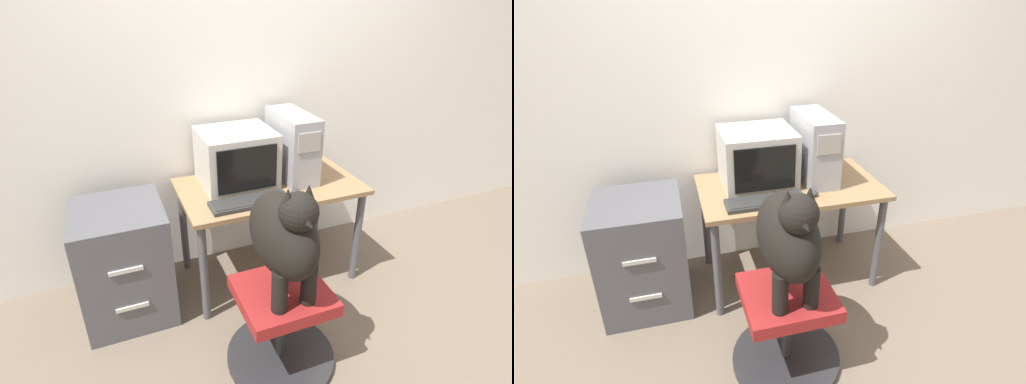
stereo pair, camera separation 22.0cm
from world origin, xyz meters
The scene contains 10 objects.
ground_plane centered at (0.00, 0.00, 0.00)m, with size 12.00×12.00×0.00m, color #6B5B4C.
wall_back centered at (0.00, 0.71, 1.30)m, with size 8.00×0.05×2.60m.
desk centered at (0.00, 0.32, 0.61)m, with size 1.16×0.65×0.70m.
crt_monitor centered at (-0.19, 0.42, 0.88)m, with size 0.45×0.41×0.35m.
pc_tower centered at (0.18, 0.39, 0.92)m, with size 0.20×0.46×0.43m.
keyboard centered at (-0.21, 0.12, 0.72)m, with size 0.48×0.16×0.03m.
computer_mouse centered at (0.09, 0.13, 0.72)m, with size 0.06×0.04×0.04m.
office_chair centered at (-0.24, -0.40, 0.23)m, with size 0.59×0.59×0.48m.
dog centered at (-0.24, -0.40, 0.81)m, with size 0.28×0.52×0.63m.
filing_cabinet centered at (-0.95, 0.30, 0.36)m, with size 0.51×0.54×0.73m.
Camera 2 is at (-0.73, -1.87, 1.82)m, focal length 28.00 mm.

